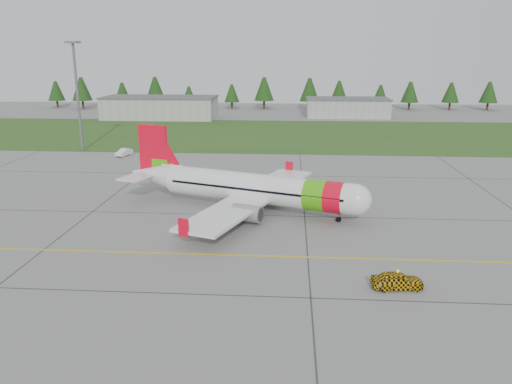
{
  "coord_description": "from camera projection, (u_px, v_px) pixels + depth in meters",
  "views": [
    {
      "loc": [
        8.26,
        -34.67,
        17.84
      ],
      "look_at": [
        4.49,
        18.71,
        3.16
      ],
      "focal_mm": 35.0,
      "sensor_mm": 36.0,
      "label": 1
    }
  ],
  "objects": [
    {
      "name": "aircraft",
      "position": [
        252.0,
        188.0,
        58.79
      ],
      "size": [
        29.98,
        28.49,
        9.45
      ],
      "rotation": [
        0.0,
        0.0,
        -0.35
      ],
      "color": "white",
      "rests_on": "ground"
    },
    {
      "name": "follow_me_car",
      "position": [
        398.0,
        264.0,
        39.03
      ],
      "size": [
        1.58,
        1.79,
        4.07
      ],
      "primitive_type": "imported",
      "rotation": [
        0.0,
        0.0,
        1.69
      ],
      "color": "yellow",
      "rests_on": "ground"
    },
    {
      "name": "ground",
      "position": [
        181.0,
        294.0,
        38.63
      ],
      "size": [
        320.0,
        320.0,
        0.0
      ],
      "primitive_type": "plane",
      "color": "gray",
      "rests_on": "ground"
    },
    {
      "name": "hangar_east",
      "position": [
        347.0,
        108.0,
        149.76
      ],
      "size": [
        24.0,
        12.0,
        5.2
      ],
      "primitive_type": "cube",
      "color": "#A8A8A3",
      "rests_on": "ground"
    },
    {
      "name": "grass_strip",
      "position": [
        256.0,
        134.0,
        117.51
      ],
      "size": [
        320.0,
        50.0,
        0.03
      ],
      "primitive_type": "cube",
      "color": "#30561E",
      "rests_on": "ground"
    },
    {
      "name": "treeline",
      "position": [
        268.0,
        94.0,
        170.07
      ],
      "size": [
        160.0,
        8.0,
        10.0
      ],
      "primitive_type": null,
      "color": "#1C3F14",
      "rests_on": "ground"
    },
    {
      "name": "taxi_guideline",
      "position": [
        200.0,
        254.0,
        46.33
      ],
      "size": [
        120.0,
        0.25,
        0.02
      ],
      "primitive_type": "cube",
      "color": "gold",
      "rests_on": "ground"
    },
    {
      "name": "floodlight_mast",
      "position": [
        78.0,
        99.0,
        93.96
      ],
      "size": [
        0.5,
        0.5,
        20.0
      ],
      "primitive_type": "cylinder",
      "color": "slate",
      "rests_on": "ground"
    },
    {
      "name": "hangar_west",
      "position": [
        160.0,
        108.0,
        145.7
      ],
      "size": [
        32.0,
        14.0,
        6.0
      ],
      "primitive_type": "cube",
      "color": "#A8A8A3",
      "rests_on": "ground"
    },
    {
      "name": "service_van",
      "position": [
        123.0,
        145.0,
        91.22
      ],
      "size": [
        1.72,
        1.67,
        4.1
      ],
      "primitive_type": "imported",
      "rotation": [
        0.0,
        0.0,
        -0.25
      ],
      "color": "white",
      "rests_on": "ground"
    }
  ]
}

